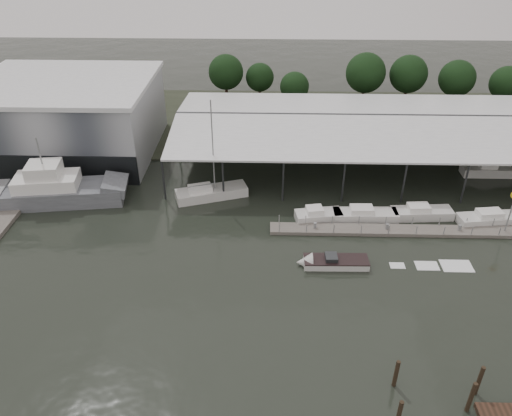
{
  "coord_description": "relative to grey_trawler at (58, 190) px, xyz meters",
  "views": [
    {
      "loc": [
        0.7,
        -36.35,
        31.65
      ],
      "look_at": [
        -0.61,
        10.6,
        2.5
      ],
      "focal_mm": 35.0,
      "sensor_mm": 36.0,
      "label": 1
    }
  ],
  "objects": [
    {
      "name": "storage_warehouse",
      "position": [
        -3.16,
        14.39,
        3.71
      ],
      "size": [
        24.5,
        20.5,
        10.5
      ],
      "color": "#9A9FA4",
      "rests_on": "ground"
    },
    {
      "name": "horizon_tree_line",
      "position": [
        48.26,
        32.51,
        4.27
      ],
      "size": [
        70.05,
        9.56,
        10.04
      ],
      "color": "black",
      "rests_on": "ground"
    },
    {
      "name": "white_sailboat",
      "position": [
        18.39,
        1.47,
        -0.93
      ],
      "size": [
        9.14,
        5.27,
        12.77
      ],
      "rotation": [
        0.0,
        0.0,
        0.33
      ],
      "color": "silver",
      "rests_on": "ground"
    },
    {
      "name": "trawler_dock",
      "position": [
        -5.16,
        -1.55,
        -1.33
      ],
      "size": [
        3.0,
        18.0,
        0.5
      ],
      "color": "slate",
      "rests_on": "ground"
    },
    {
      "name": "land_strip_far",
      "position": [
        24.84,
        26.45,
        -1.48
      ],
      "size": [
        140.0,
        30.0,
        0.3
      ],
      "color": "#313729",
      "rests_on": "ground"
    },
    {
      "name": "moored_cruiser_0",
      "position": [
        31.34,
        -3.31,
        -0.97
      ],
      "size": [
        5.6,
        3.05,
        1.7
      ],
      "rotation": [
        0.0,
        0.0,
        0.17
      ],
      "color": "silver",
      "rests_on": "ground"
    },
    {
      "name": "ground",
      "position": [
        24.84,
        -15.55,
        -1.58
      ],
      "size": [
        200.0,
        200.0,
        0.0
      ],
      "primitive_type": "plane",
      "color": "black",
      "rests_on": "ground"
    },
    {
      "name": "covered_boat_shed",
      "position": [
        41.84,
        12.45,
        4.55
      ],
      "size": [
        58.24,
        24.0,
        6.96
      ],
      "color": "white",
      "rests_on": "ground"
    },
    {
      "name": "moored_cruiser_2",
      "position": [
        43.42,
        -2.41,
        -0.97
      ],
      "size": [
        7.12,
        2.7,
        1.7
      ],
      "rotation": [
        0.0,
        0.0,
        0.07
      ],
      "color": "silver",
      "rests_on": "ground"
    },
    {
      "name": "grey_trawler",
      "position": [
        0.0,
        0.0,
        0.0
      ],
      "size": [
        16.8,
        6.87,
        8.84
      ],
      "rotation": [
        0.0,
        0.0,
        0.14
      ],
      "color": "slate",
      "rests_on": "ground"
    },
    {
      "name": "floating_dock",
      "position": [
        39.84,
        -5.55,
        -1.38
      ],
      "size": [
        28.0,
        2.0,
        1.4
      ],
      "color": "slate",
      "rests_on": "ground"
    },
    {
      "name": "moored_cruiser_3",
      "position": [
        51.17,
        -3.45,
        -0.97
      ],
      "size": [
        8.13,
        3.19,
        1.7
      ],
      "rotation": [
        0.0,
        0.0,
        0.13
      ],
      "color": "silver",
      "rests_on": "ground"
    },
    {
      "name": "speedboat_underway",
      "position": [
        31.92,
        -11.75,
        -1.19
      ],
      "size": [
        18.22,
        2.55,
        2.0
      ],
      "rotation": [
        0.0,
        0.0,
        3.16
      ],
      "color": "silver",
      "rests_on": "ground"
    },
    {
      "name": "moored_cruiser_1",
      "position": [
        36.76,
        -3.03,
        -0.97
      ],
      "size": [
        7.43,
        2.36,
        1.7
      ],
      "rotation": [
        0.0,
        0.0,
        0.02
      ],
      "color": "silver",
      "rests_on": "ground"
    }
  ]
}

